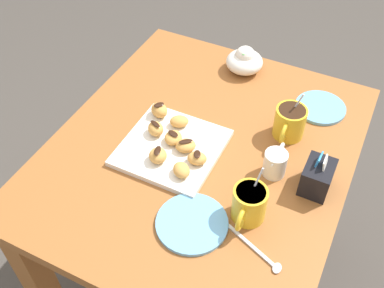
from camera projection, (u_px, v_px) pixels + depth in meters
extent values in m
plane|color=#423D38|center=(199.00, 276.00, 1.80)|extent=(8.00, 8.00, 0.00)
cube|color=#935628|center=(202.00, 152.00, 1.27)|extent=(0.94, 0.80, 0.04)
cube|color=#935628|center=(169.00, 121.00, 1.89)|extent=(0.07, 0.07, 0.71)
cube|color=#935628|center=(43.00, 287.00, 1.39)|extent=(0.07, 0.07, 0.71)
cube|color=#935628|center=(329.00, 177.00, 1.69)|extent=(0.07, 0.07, 0.71)
cube|color=silver|center=(172.00, 148.00, 1.24)|extent=(0.26, 0.26, 0.02)
cylinder|color=gold|center=(290.00, 122.00, 1.26)|extent=(0.09, 0.09, 0.09)
torus|color=gold|center=(284.00, 133.00, 1.22)|extent=(0.06, 0.01, 0.06)
cylinder|color=#331E11|center=(292.00, 112.00, 1.23)|extent=(0.07, 0.07, 0.01)
cylinder|color=silver|center=(294.00, 109.00, 1.24)|extent=(0.01, 0.04, 0.12)
cylinder|color=gold|center=(249.00, 204.00, 1.06)|extent=(0.08, 0.08, 0.09)
torus|color=gold|center=(241.00, 219.00, 1.03)|extent=(0.06, 0.01, 0.06)
cylinder|color=#331E11|center=(251.00, 193.00, 1.03)|extent=(0.07, 0.07, 0.01)
cylinder|color=silver|center=(253.00, 189.00, 1.05)|extent=(0.05, 0.03, 0.12)
cylinder|color=silver|center=(275.00, 163.00, 1.17)|extent=(0.06, 0.06, 0.07)
cone|color=silver|center=(273.00, 164.00, 1.13)|extent=(0.02, 0.02, 0.02)
torus|color=silver|center=(280.00, 152.00, 1.19)|extent=(0.05, 0.01, 0.05)
cylinder|color=white|center=(277.00, 155.00, 1.14)|extent=(0.05, 0.05, 0.01)
cube|color=black|center=(318.00, 176.00, 1.13)|extent=(0.09, 0.07, 0.08)
cube|color=#2D84D1|center=(319.00, 160.00, 1.10)|extent=(0.04, 0.01, 0.03)
cube|color=white|center=(325.00, 163.00, 1.09)|extent=(0.04, 0.01, 0.03)
ellipsoid|color=silver|center=(244.00, 62.00, 1.47)|extent=(0.12, 0.12, 0.07)
sphere|color=silver|center=(245.00, 56.00, 1.45)|extent=(0.07, 0.07, 0.07)
ellipsoid|color=green|center=(244.00, 53.00, 1.43)|extent=(0.03, 0.02, 0.01)
cylinder|color=#66A8DB|center=(320.00, 108.00, 1.36)|extent=(0.15, 0.15, 0.01)
cylinder|color=#66A8DB|center=(192.00, 223.00, 1.08)|extent=(0.17, 0.17, 0.01)
cube|color=silver|center=(252.00, 246.00, 1.04)|extent=(0.06, 0.14, 0.00)
ellipsoid|color=silver|center=(277.00, 268.00, 1.00)|extent=(0.03, 0.02, 0.01)
ellipsoid|color=#D19347|center=(179.00, 121.00, 1.28)|extent=(0.06, 0.07, 0.03)
ellipsoid|color=#D19347|center=(156.00, 129.00, 1.25)|extent=(0.07, 0.07, 0.04)
ellipsoid|color=black|center=(155.00, 124.00, 1.24)|extent=(0.03, 0.04, 0.00)
ellipsoid|color=#D19347|center=(158.00, 156.00, 1.19)|extent=(0.07, 0.07, 0.04)
ellipsoid|color=black|center=(157.00, 151.00, 1.17)|extent=(0.04, 0.03, 0.00)
ellipsoid|color=#D19347|center=(186.00, 146.00, 1.21)|extent=(0.07, 0.07, 0.03)
ellipsoid|color=black|center=(186.00, 141.00, 1.20)|extent=(0.04, 0.04, 0.00)
ellipsoid|color=#D19347|center=(159.00, 110.00, 1.30)|extent=(0.07, 0.07, 0.04)
ellipsoid|color=black|center=(159.00, 105.00, 1.29)|extent=(0.04, 0.03, 0.00)
ellipsoid|color=#D19347|center=(183.00, 171.00, 1.15)|extent=(0.07, 0.07, 0.03)
ellipsoid|color=#D19347|center=(173.00, 138.00, 1.24)|extent=(0.06, 0.05, 0.03)
ellipsoid|color=black|center=(173.00, 134.00, 1.22)|extent=(0.03, 0.04, 0.00)
ellipsoid|color=#D19347|center=(197.00, 158.00, 1.18)|extent=(0.05, 0.06, 0.03)
ellipsoid|color=black|center=(197.00, 154.00, 1.17)|extent=(0.03, 0.03, 0.00)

